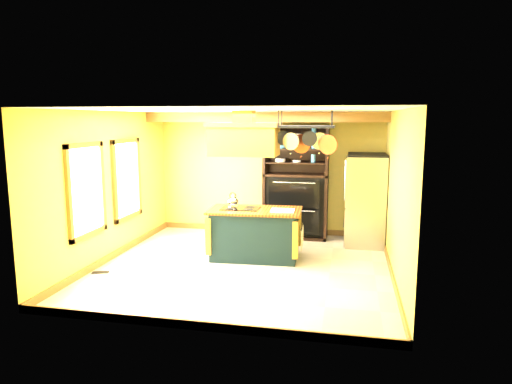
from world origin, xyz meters
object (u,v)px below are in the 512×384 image
(refrigerator, at_px, (365,202))
(range_hood, at_px, (244,138))
(kitchen_island, at_px, (255,233))
(pot_rack, at_px, (306,134))
(hutch, at_px, (296,195))

(refrigerator, bearing_deg, range_hood, -148.17)
(kitchen_island, distance_m, pot_rack, 2.04)
(kitchen_island, xyz_separation_m, hutch, (0.56, 1.70, 0.46))
(refrigerator, height_order, hutch, hutch)
(pot_rack, xyz_separation_m, hutch, (-0.36, 1.70, -1.37))
(kitchen_island, xyz_separation_m, pot_rack, (0.92, -0.00, 1.83))
(kitchen_island, distance_m, hutch, 1.85)
(range_hood, distance_m, pot_rack, 1.12)
(pot_rack, bearing_deg, range_hood, 180.00)
(pot_rack, distance_m, hutch, 2.22)
(kitchen_island, height_order, hutch, hutch)
(pot_rack, relative_size, hutch, 0.45)
(kitchen_island, relative_size, range_hood, 1.34)
(range_hood, xyz_separation_m, hutch, (0.75, 1.70, -1.30))
(kitchen_island, bearing_deg, hutch, 69.33)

